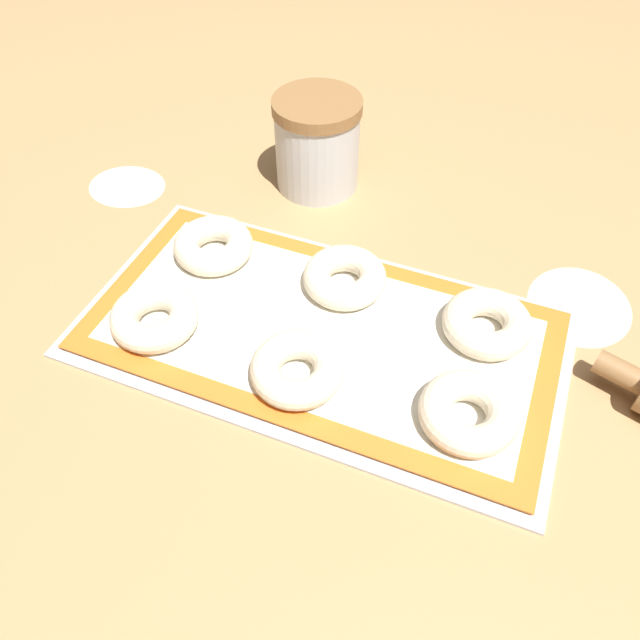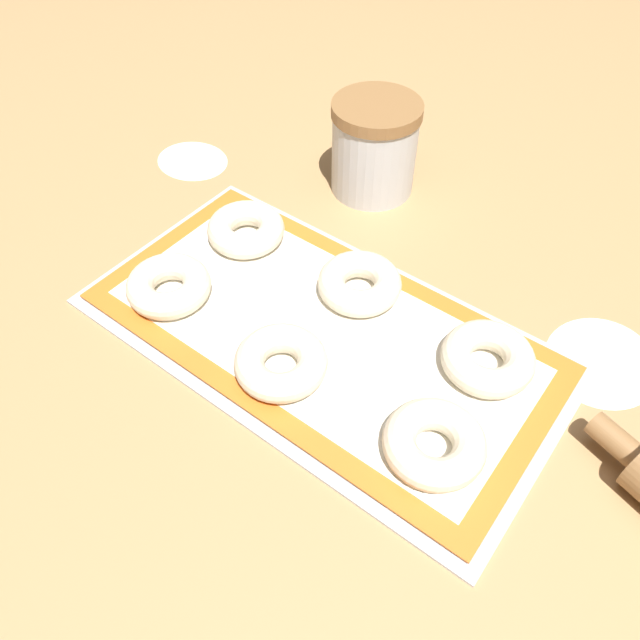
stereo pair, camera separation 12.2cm
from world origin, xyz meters
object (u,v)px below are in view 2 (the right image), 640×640
at_px(flour_canister, 374,147).
at_px(bagel_back_left, 246,229).
at_px(bagel_back_center, 359,283).
at_px(baking_tray, 320,334).
at_px(bagel_back_right, 488,358).
at_px(bagel_front_center, 281,362).
at_px(bagel_front_left, 169,286).
at_px(bagel_front_right, 434,443).

bearing_deg(flour_canister, bagel_back_left, -105.54).
bearing_deg(bagel_back_center, baking_tray, -91.26).
distance_m(baking_tray, bagel_back_right, 0.18).
bearing_deg(baking_tray, bagel_back_right, 20.47).
relative_size(bagel_front_center, flour_canister, 0.76).
bearing_deg(bagel_front_left, bagel_back_center, 38.49).
bearing_deg(bagel_front_center, baking_tray, 92.79).
bearing_deg(flour_canister, bagel_front_center, -71.16).
height_order(bagel_front_left, bagel_front_right, same).
bearing_deg(bagel_front_right, baking_tray, 162.12).
distance_m(bagel_front_left, flour_canister, 0.34).
bearing_deg(bagel_front_right, bagel_front_left, -178.93).
bearing_deg(bagel_back_center, bagel_front_center, -89.27).
relative_size(bagel_front_left, bagel_back_right, 1.00).
height_order(baking_tray, bagel_front_right, bagel_front_right).
bearing_deg(baking_tray, bagel_front_left, -159.45).
height_order(bagel_back_right, flour_canister, flour_canister).
relative_size(bagel_front_left, flour_canister, 0.76).
xyz_separation_m(bagel_back_right, flour_canister, (-0.28, 0.20, 0.04)).
relative_size(bagel_back_right, flour_canister, 0.76).
xyz_separation_m(bagel_front_left, bagel_back_left, (0.00, 0.13, 0.00)).
bearing_deg(flour_canister, bagel_back_center, -59.62).
xyz_separation_m(bagel_front_left, bagel_back_center, (0.17, 0.14, 0.00)).
bearing_deg(baking_tray, flour_canister, 112.74).
bearing_deg(flour_canister, bagel_front_left, -100.16).
relative_size(baking_tray, bagel_back_right, 5.50).
relative_size(bagel_front_left, bagel_back_left, 1.00).
xyz_separation_m(bagel_front_left, flour_canister, (0.06, 0.33, 0.04)).
height_order(bagel_front_right, bagel_back_right, same).
bearing_deg(bagel_front_left, bagel_front_center, -2.27).
bearing_deg(bagel_front_left, bagel_front_right, 1.07).
distance_m(bagel_front_center, flour_canister, 0.36).
height_order(bagel_front_left, bagel_back_right, same).
relative_size(bagel_back_left, bagel_back_right, 1.00).
bearing_deg(bagel_back_right, bagel_front_left, -159.49).
bearing_deg(bagel_back_center, flour_canister, 120.38).
bearing_deg(bagel_front_center, bagel_back_left, 141.53).
xyz_separation_m(bagel_back_left, bagel_back_right, (0.34, -0.00, 0.00)).
distance_m(baking_tray, bagel_back_center, 0.08).
bearing_deg(bagel_front_left, flour_canister, 79.84).
xyz_separation_m(baking_tray, bagel_front_center, (0.00, -0.07, 0.02)).
xyz_separation_m(baking_tray, bagel_front_right, (0.18, -0.06, 0.02)).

